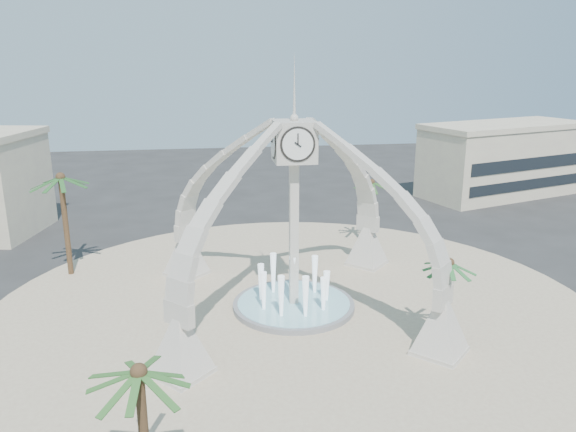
{
  "coord_description": "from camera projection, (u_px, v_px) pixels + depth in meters",
  "views": [
    {
      "loc": [
        -5.6,
        -33.56,
        15.91
      ],
      "look_at": [
        -0.07,
        2.0,
        5.78
      ],
      "focal_mm": 35.0,
      "sensor_mm": 36.0,
      "label": 1
    }
  ],
  "objects": [
    {
      "name": "palm_east",
      "position": [
        449.0,
        264.0,
        31.25
      ],
      "size": [
        4.07,
        4.07,
        5.58
      ],
      "rotation": [
        0.0,
        0.0,
        0.19
      ],
      "color": "brown",
      "rests_on": "ground"
    },
    {
      "name": "plaza",
      "position": [
        294.0,
        308.0,
        37.05
      ],
      "size": [
        40.0,
        40.0,
        0.06
      ],
      "primitive_type": "cylinder",
      "color": "#C2B190",
      "rests_on": "ground"
    },
    {
      "name": "palm_south",
      "position": [
        139.0,
        374.0,
        19.03
      ],
      "size": [
        4.49,
        4.49,
        6.37
      ],
      "rotation": [
        0.0,
        0.0,
        -0.21
      ],
      "color": "brown",
      "rests_on": "ground"
    },
    {
      "name": "ground",
      "position": [
        294.0,
        308.0,
        37.06
      ],
      "size": [
        140.0,
        140.0,
        0.0
      ],
      "primitive_type": "plane",
      "color": "#282828",
      "rests_on": "ground"
    },
    {
      "name": "palm_west",
      "position": [
        61.0,
        179.0,
        40.85
      ],
      "size": [
        5.17,
        5.17,
        8.38
      ],
      "rotation": [
        0.0,
        0.0,
        0.23
      ],
      "color": "brown",
      "rests_on": "ground"
    },
    {
      "name": "building_ne",
      "position": [
        503.0,
        159.0,
        66.96
      ],
      "size": [
        21.87,
        14.17,
        8.6
      ],
      "rotation": [
        0.0,
        0.0,
        0.31
      ],
      "color": "#BBAA92",
      "rests_on": "ground"
    },
    {
      "name": "fountain",
      "position": [
        294.0,
        304.0,
        36.98
      ],
      "size": [
        8.0,
        8.0,
        3.62
      ],
      "color": "gray",
      "rests_on": "ground"
    },
    {
      "name": "clock_tower",
      "position": [
        294.0,
        214.0,
        35.3
      ],
      "size": [
        17.94,
        17.94,
        16.3
      ],
      "color": "#B8B1A4",
      "rests_on": "ground"
    },
    {
      "name": "palm_north",
      "position": [
        372.0,
        183.0,
        48.03
      ],
      "size": [
        4.0,
        4.0,
        6.35
      ],
      "rotation": [
        0.0,
        0.0,
        -0.14
      ],
      "color": "brown",
      "rests_on": "ground"
    }
  ]
}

